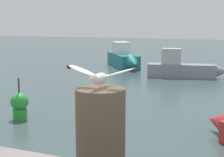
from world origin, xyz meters
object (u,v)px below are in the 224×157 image
boat_teal (124,59)px  channel_buoy (20,105)px  seagull (100,76)px  boat_grey (186,68)px  mooring_post (101,135)px

boat_teal → channel_buoy: 13.36m
boat_teal → channel_buoy: bearing=-82.6°
seagull → boat_grey: (-2.67, 16.53, -2.06)m
mooring_post → channel_buoy: size_ratio=0.61×
mooring_post → boat_grey: mooring_post is taller
seagull → boat_teal: size_ratio=0.14×
channel_buoy → mooring_post: bearing=-46.9°
boat_grey → seagull: bearing=-80.8°
channel_buoy → boat_teal: bearing=97.4°
seagull → channel_buoy: seagull is taller
mooring_post → channel_buoy: mooring_post is taller
mooring_post → seagull: seagull is taller
boat_teal → channel_buoy: boat_teal is taller
boat_grey → boat_teal: size_ratio=0.96×
boat_grey → boat_teal: 5.42m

